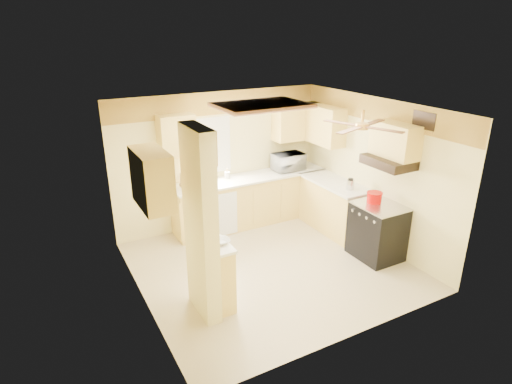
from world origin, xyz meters
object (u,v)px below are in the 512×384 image
dutch_oven (374,197)px  kettle (350,184)px  bowl (221,241)px  stove (377,231)px  microwave (288,162)px

dutch_oven → kettle: bearing=90.1°
bowl → stove: bearing=0.0°
stove → kettle: bearing=90.0°
stove → microwave: (-0.35, 2.16, 0.64)m
stove → microwave: 2.28m
dutch_oven → kettle: size_ratio=1.27×
dutch_oven → microwave: bearing=99.8°
kettle → dutch_oven: bearing=-89.9°
dutch_oven → stove: bearing=-90.3°
stove → bowl: 2.80m
microwave → kettle: size_ratio=2.97×
stove → microwave: size_ratio=1.55×
dutch_oven → kettle: (-0.00, 0.59, 0.03)m
stove → bowl: bowl is taller
microwave → dutch_oven: size_ratio=2.33×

